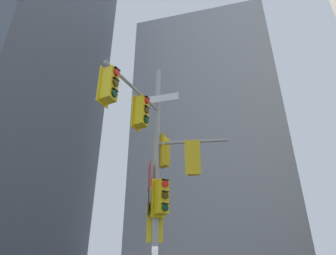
% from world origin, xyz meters
% --- Properties ---
extents(building_tower_left, '(13.44, 13.44, 42.14)m').
position_xyz_m(building_tower_left, '(-17.25, 8.88, 21.07)').
color(building_tower_left, '#4C5460').
rests_on(building_tower_left, ground).
extents(building_mid_block, '(15.61, 15.61, 31.44)m').
position_xyz_m(building_mid_block, '(-0.45, 25.19, 15.72)').
color(building_mid_block, '#9399A3').
rests_on(building_mid_block, ground).
extents(signal_pole_assembly, '(3.18, 3.40, 8.71)m').
position_xyz_m(signal_pole_assembly, '(0.07, -0.39, 4.88)').
color(signal_pole_assembly, '#9EA0A3').
rests_on(signal_pole_assembly, ground).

